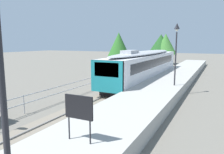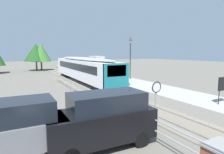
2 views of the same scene
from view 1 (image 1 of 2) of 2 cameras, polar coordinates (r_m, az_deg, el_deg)
The scene contains 10 objects.
ground_plane at distance 23.09m, azimuth -2.50°, elevation -2.59°, with size 160.00×160.00×0.00m, color #6B665B.
track_rails at distance 21.82m, azimuth 4.42°, elevation -3.20°, with size 3.20×60.00×0.14m.
commuter_train at distance 26.06m, azimuth 8.55°, elevation 3.42°, with size 2.82×19.56×3.74m.
station_platform at distance 20.76m, azimuth 12.78°, elevation -2.85°, with size 3.90×60.00×0.90m, color #A8A59E.
platform_lamp_mid_platform at distance 19.70m, azimuth 16.40°, elevation 8.61°, with size 0.34×0.34×5.35m.
platform_notice_board at distance 8.33m, azimuth -8.63°, elevation -8.19°, with size 1.20×0.08×1.80m.
carpark_fence at distance 15.38m, azimuth -22.00°, elevation -5.69°, with size 0.06×36.06×1.25m.
tree_behind_carpark at distance 48.52m, azimuth 12.61°, elevation 8.40°, with size 5.45×5.45×6.37m.
tree_behind_station_far at distance 47.96m, azimuth 13.77°, elevation 8.34°, with size 4.74×4.74×6.45m.
tree_distant_left at distance 48.91m, azimuth 1.76°, elevation 8.51°, with size 4.90×4.90×6.82m.
Camera 1 is at (7.98, 2.22, 4.63)m, focal length 35.10 mm.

